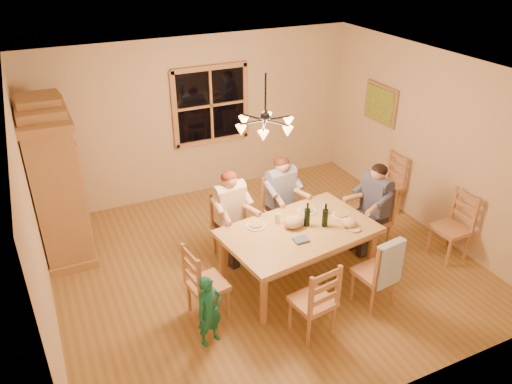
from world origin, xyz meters
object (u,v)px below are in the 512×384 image
chandelier (265,124)px  dining_table (299,236)px  chair_spare_front (449,238)px  wine_bottle_b (325,215)px  chair_far_right (281,220)px  chair_near_left (312,311)px  child (209,311)px  wine_bottle_a (307,214)px  chair_end_left (208,294)px  chair_end_right (371,229)px  adult_plaid_man (282,189)px  adult_woman (230,205)px  chair_near_right (373,283)px  chair_spare_back (384,194)px  armoire (56,183)px  chair_far_left (231,238)px  adult_slate_man (375,197)px

chandelier → dining_table: (0.27, -0.45, -1.42)m
dining_table → chair_spare_front: bearing=-12.4°
wine_bottle_b → chair_far_right: bearing=95.1°
chair_near_left → child: 1.17m
chair_near_left → wine_bottle_a: bearing=56.2°
chair_end_left → chair_end_right: same height
adult_plaid_man → chair_spare_front: bearing=135.6°
chair_far_right → chair_end_left: 1.94m
chair_end_left → adult_woman: size_ratio=1.13×
wine_bottle_a → wine_bottle_b: bearing=-29.4°
chair_near_right → chair_end_left: 2.04m
wine_bottle_a → chair_spare_front: 2.19m
wine_bottle_a → chair_spare_back: (2.04, 0.92, -0.62)m
adult_plaid_man → wine_bottle_a: bearing=75.4°
armoire → chair_spare_front: armoire is taller
chair_near_left → chair_near_right: size_ratio=1.00×
armoire → dining_table: armoire is taller
chair_end_left → chair_end_right: (2.66, 0.36, 0.00)m
chandelier → armoire: 3.08m
wine_bottle_b → dining_table: bearing=168.6°
chair_far_left → wine_bottle_b: (0.94, -0.91, 0.62)m
chair_near_right → child: chair_near_right is taller
chair_near_left → dining_table: bearing=62.1°
chandelier → dining_table: chandelier is taller
chair_near_right → chair_end_left: same height
adult_slate_man → chair_spare_front: size_ratio=0.88×
dining_table → child: bearing=-157.4°
dining_table → chandelier: bearing=121.1°
dining_table → chair_far_right: (0.25, 0.95, -0.36)m
adult_slate_man → wine_bottle_a: bearing=88.8°
chair_far_left → chandelier: bearing=122.6°
chair_near_left → wine_bottle_b: 1.30m
dining_table → chair_near_right: 1.09m
chandelier → chair_far_right: (0.52, 0.50, -1.77)m
chair_far_left → wine_bottle_b: size_ratio=3.00×
chair_spare_back → chandelier: bearing=101.9°
chandelier → armoire: bearing=146.5°
chair_near_right → adult_slate_man: size_ratio=1.13×
adult_woman → chair_end_left: bearing=46.7°
chair_end_left → chair_spare_front: (3.51, -0.30, 0.00)m
chair_end_right → adult_plaid_man: 1.43m
chair_far_left → chair_end_right: size_ratio=1.00×
chair_near_left → chair_end_right: size_ratio=1.00×
dining_table → chair_spare_back: (2.18, 0.96, -0.36)m
wine_bottle_a → chair_spare_back: 2.32m
chair_far_left → wine_bottle_b: 1.45m
chair_near_right → chair_end_right: (0.73, 1.02, 0.00)m
adult_slate_man → chair_near_left: bearing=116.6°
chair_far_right → chair_near_right: same height
chair_near_left → chair_far_right: bearing=64.8°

